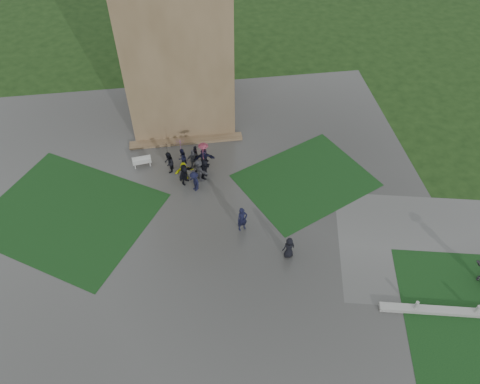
{
  "coord_description": "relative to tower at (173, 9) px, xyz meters",
  "views": [
    {
      "loc": [
        0.37,
        -18.57,
        24.46
      ],
      "look_at": [
        3.37,
        3.37,
        1.2
      ],
      "focal_mm": 35.0,
      "sensor_mm": 36.0,
      "label": 1
    }
  ],
  "objects": [
    {
      "name": "pedestrian_near",
      "position": [
        5.8,
        -16.47,
        -8.15
      ],
      "size": [
        0.89,
        0.69,
        1.65
      ],
      "primitive_type": "imported",
      "rotation": [
        0.0,
        0.0,
        3.33
      ],
      "color": "black",
      "rests_on": "plaza"
    },
    {
      "name": "bench",
      "position": [
        -3.47,
        -6.73,
        -8.56
      ],
      "size": [
        1.45,
        0.62,
        0.82
      ],
      "rotation": [
        0.0,
        0.0,
        0.13
      ],
      "color": "#A5A6A1",
      "rests_on": "plaza"
    },
    {
      "name": "tower_plinth",
      "position": [
        0.0,
        -4.4,
        -8.87
      ],
      "size": [
        9.0,
        0.8,
        0.22
      ],
      "primitive_type": "cube",
      "color": "brown",
      "rests_on": "plaza"
    },
    {
      "name": "lawn_inset_right",
      "position": [
        8.5,
        -10.0,
        -8.97
      ],
      "size": [
        11.12,
        10.15,
        0.01
      ],
      "primitive_type": "cube",
      "rotation": [
        0.0,
        0.0,
        0.44
      ],
      "color": "black",
      "rests_on": "plaza"
    },
    {
      "name": "tower",
      "position": [
        0.0,
        0.0,
        0.0
      ],
      "size": [
        8.0,
        8.0,
        18.0
      ],
      "primitive_type": "cube",
      "color": "brown",
      "rests_on": "ground"
    },
    {
      "name": "pedestrian_mid",
      "position": [
        3.21,
        -13.91,
        -8.01
      ],
      "size": [
        0.81,
        0.65,
        1.95
      ],
      "primitive_type": "imported",
      "rotation": [
        0.0,
        0.0,
        0.29
      ],
      "color": "black",
      "rests_on": "plaza"
    },
    {
      "name": "lawn_inset_left",
      "position": [
        -8.5,
        -11.0,
        -8.97
      ],
      "size": [
        14.1,
        13.46,
        0.01
      ],
      "primitive_type": "cube",
      "rotation": [
        0.0,
        0.0,
        -0.56
      ],
      "color": "black",
      "rests_on": "plaza"
    },
    {
      "name": "plaza",
      "position": [
        0.0,
        -13.0,
        -8.99
      ],
      "size": [
        34.0,
        34.0,
        0.02
      ],
      "primitive_type": "cube",
      "color": "#353532",
      "rests_on": "ground"
    },
    {
      "name": "ground",
      "position": [
        0.0,
        -15.0,
        -9.0
      ],
      "size": [
        120.0,
        120.0,
        0.0
      ],
      "primitive_type": "plane",
      "color": "black"
    },
    {
      "name": "visitor_cluster",
      "position": [
        0.34,
        -8.22,
        -7.88
      ],
      "size": [
        3.91,
        4.15,
        2.66
      ],
      "color": "black",
      "rests_on": "plaza"
    }
  ]
}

